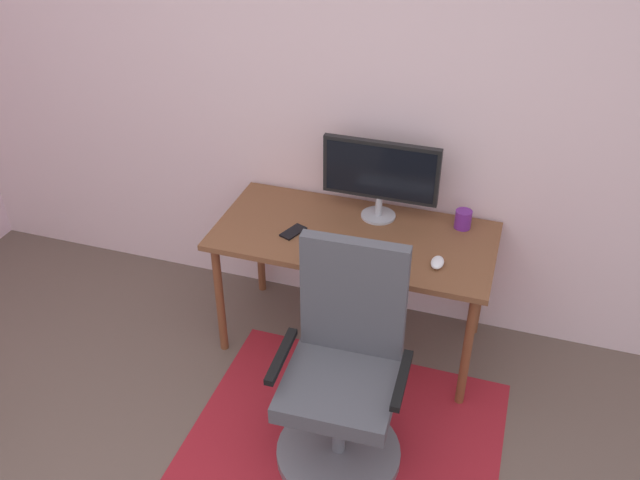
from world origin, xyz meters
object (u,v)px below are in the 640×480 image
(keyboard, at_px, (363,255))
(coffee_cup, at_px, (463,219))
(office_chair, at_px, (343,383))
(computer_mouse, at_px, (437,262))
(monitor, at_px, (380,173))
(cell_phone, at_px, (293,232))
(desk, at_px, (354,245))

(keyboard, relative_size, coffee_cup, 4.44)
(office_chair, bearing_deg, computer_mouse, 62.00)
(office_chair, bearing_deg, monitor, 93.14)
(keyboard, bearing_deg, cell_phone, 165.83)
(desk, relative_size, cell_phone, 10.03)
(keyboard, distance_m, coffee_cup, 0.58)
(monitor, relative_size, coffee_cup, 6.14)
(office_chair, bearing_deg, coffee_cup, 67.85)
(monitor, xyz_separation_m, keyboard, (0.02, -0.38, -0.24))
(computer_mouse, distance_m, office_chair, 0.72)
(computer_mouse, distance_m, cell_phone, 0.74)
(monitor, xyz_separation_m, coffee_cup, (0.43, 0.03, -0.21))
(keyboard, bearing_deg, desk, 117.37)
(coffee_cup, distance_m, cell_phone, 0.86)
(desk, distance_m, office_chair, 0.78)
(keyboard, height_order, office_chair, office_chair)
(computer_mouse, height_order, coffee_cup, coffee_cup)
(desk, bearing_deg, monitor, 69.23)
(cell_phone, relative_size, office_chair, 0.13)
(computer_mouse, relative_size, coffee_cup, 1.07)
(desk, relative_size, coffee_cup, 14.52)
(coffee_cup, bearing_deg, office_chair, -110.00)
(desk, height_order, monitor, monitor)
(desk, xyz_separation_m, cell_phone, (-0.29, -0.08, 0.07))
(office_chair, bearing_deg, keyboard, 94.73)
(coffee_cup, bearing_deg, monitor, -176.07)
(monitor, xyz_separation_m, office_chair, (0.09, -0.92, -0.55))
(monitor, height_order, office_chair, monitor)
(monitor, xyz_separation_m, computer_mouse, (0.37, -0.34, -0.24))
(desk, height_order, office_chair, office_chair)
(computer_mouse, height_order, office_chair, office_chair)
(monitor, bearing_deg, computer_mouse, -42.70)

